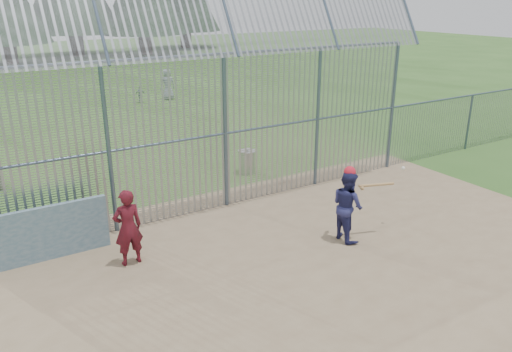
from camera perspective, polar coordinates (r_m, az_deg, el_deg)
ground at (r=10.87m, az=5.63°, el=-9.55°), size 120.00×120.00×0.00m
dirt_infield at (r=10.53m, az=7.29°, el=-10.61°), size 14.00×10.00×0.02m
dugout_wall at (r=11.44m, az=-22.67°, el=-6.03°), size 2.50×0.12×1.20m
batter at (r=11.51m, az=10.42°, el=-3.34°), size 0.69×0.86×1.65m
onlooker at (r=10.62m, az=-14.43°, el=-5.72°), size 0.61×0.41×1.65m
bg_kid_standing at (r=27.81m, az=-10.07°, el=10.31°), size 0.81×0.53×1.65m
bg_kid_seated at (r=27.21m, az=-13.06°, el=9.06°), size 0.55×0.36×0.87m
batting_gear at (r=11.33m, az=11.38°, el=0.18°), size 1.80×0.45×0.57m
trash_can at (r=15.80m, az=-1.05°, el=1.66°), size 0.56×0.56×0.82m
backstop_fence at (r=13.63m, az=3.34°, el=7.31°), size 20.09×0.81×5.30m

